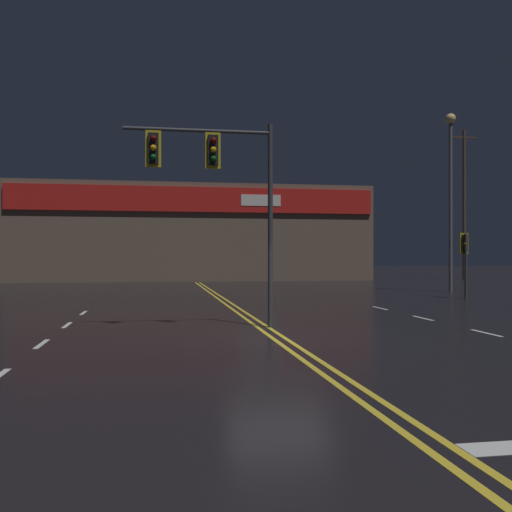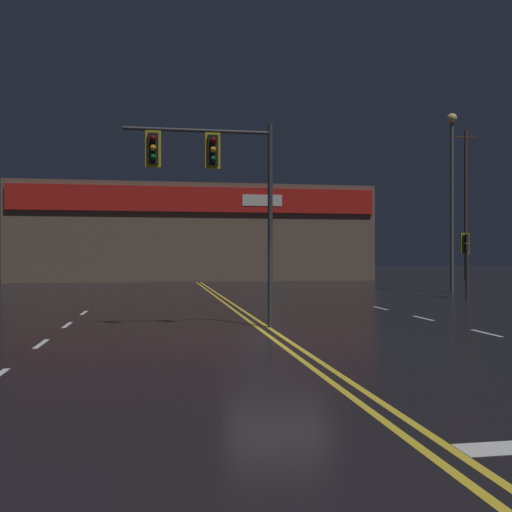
# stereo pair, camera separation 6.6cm
# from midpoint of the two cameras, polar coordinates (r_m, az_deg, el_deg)

# --- Properties ---
(ground_plane) EXTENTS (200.00, 200.00, 0.00)m
(ground_plane) POSITION_cam_midpoint_polar(r_m,az_deg,el_deg) (13.98, 2.37, -8.21)
(ground_plane) COLOR black
(road_markings) EXTENTS (16.32, 60.00, 0.01)m
(road_markings) POSITION_cam_midpoint_polar(r_m,az_deg,el_deg) (12.66, 9.09, -9.06)
(road_markings) COLOR gold
(road_markings) RESTS_ON ground
(traffic_signal_median) EXTENTS (4.10, 0.36, 5.69)m
(traffic_signal_median) POSITION_cam_midpoint_polar(r_m,az_deg,el_deg) (15.88, -4.31, 8.44)
(traffic_signal_median) COLOR #38383D
(traffic_signal_median) RESTS_ON ground
(traffic_signal_corner_northeast) EXTENTS (0.42, 0.36, 3.09)m
(traffic_signal_corner_northeast) POSITION_cam_midpoint_polar(r_m,az_deg,el_deg) (28.52, 20.30, 0.51)
(traffic_signal_corner_northeast) COLOR #38383D
(traffic_signal_corner_northeast) RESTS_ON ground
(streetlight_far_median) EXTENTS (0.56, 0.56, 9.98)m
(streetlight_far_median) POSITION_cam_midpoint_polar(r_m,az_deg,el_deg) (33.90, 19.05, 7.31)
(streetlight_far_median) COLOR #59595E
(streetlight_far_median) RESTS_ON ground
(building_backdrop) EXTENTS (29.23, 10.23, 7.83)m
(building_backdrop) POSITION_cam_midpoint_polar(r_m,az_deg,el_deg) (49.93, -6.16, 2.18)
(building_backdrop) COLOR brown
(building_backdrop) RESTS_ON ground
(utility_pole_row) EXTENTS (46.92, 0.26, 12.83)m
(utility_pole_row) POSITION_cam_midpoint_polar(r_m,az_deg,el_deg) (45.57, -5.11, 5.79)
(utility_pole_row) COLOR #4C3828
(utility_pole_row) RESTS_ON ground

